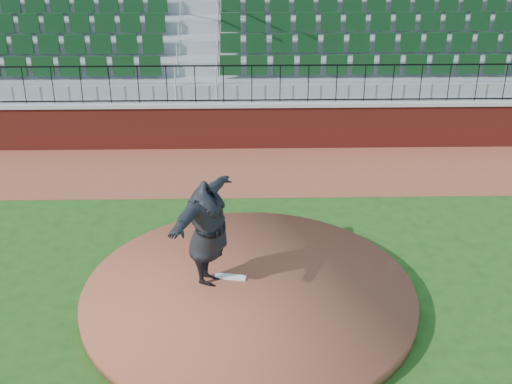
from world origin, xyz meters
TOP-DOWN VIEW (x-y plane):
  - ground at (0.00, 0.00)m, footprint 90.00×90.00m
  - warning_track at (0.00, 5.40)m, footprint 34.00×3.20m
  - field_wall at (0.00, 7.00)m, footprint 34.00×0.35m
  - wall_cap at (0.00, 7.00)m, footprint 34.00×0.45m
  - wall_railing at (0.00, 7.00)m, footprint 34.00×0.05m
  - seating_stands at (0.00, 9.72)m, footprint 34.00×5.10m
  - concourse_wall at (0.00, 12.52)m, footprint 34.00×0.50m
  - pitchers_mound at (-0.17, -0.36)m, footprint 5.99×5.99m
  - pitching_rubber at (-0.50, 0.05)m, footprint 0.60×0.24m
  - pitcher at (-0.88, -0.06)m, footprint 1.48×2.59m

SIDE VIEW (x-z plane):
  - ground at x=0.00m, z-range 0.00..0.00m
  - warning_track at x=0.00m, z-range 0.00..0.01m
  - pitchers_mound at x=-0.17m, z-range 0.00..0.25m
  - pitching_rubber at x=-0.50m, z-range 0.25..0.29m
  - field_wall at x=0.00m, z-range 0.00..1.20m
  - wall_cap at x=0.00m, z-range 1.20..1.30m
  - pitcher at x=-0.88m, z-range 0.25..2.29m
  - wall_railing at x=0.00m, z-range 1.30..2.30m
  - seating_stands at x=0.00m, z-range 0.00..4.60m
  - concourse_wall at x=0.00m, z-range 0.00..5.50m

